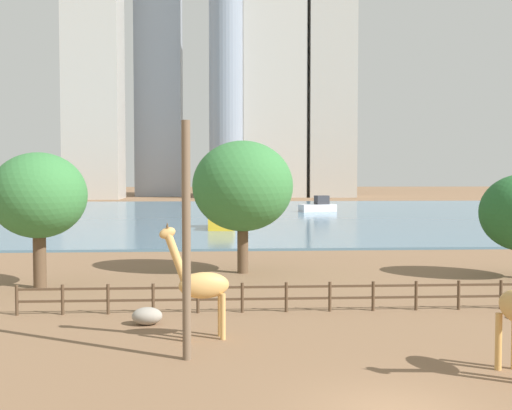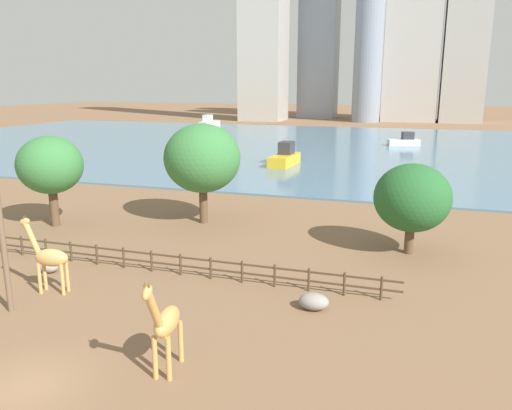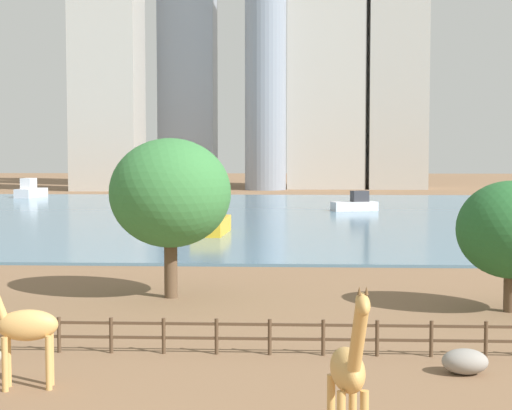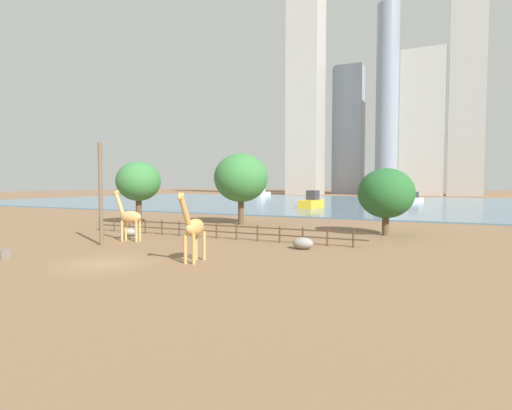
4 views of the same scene
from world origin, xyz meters
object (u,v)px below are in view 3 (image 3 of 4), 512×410
Objects in this scene: tree_left_large at (512,230)px; boulder_near_fence at (465,361)px; tree_center_broad at (170,193)px; boat_ferry at (212,221)px; giraffe_tall at (349,372)px; giraffe_companion at (23,325)px; boat_barge at (356,204)px; boat_sailboat at (31,191)px.

boulder_near_fence is at bearing -112.45° from tree_left_large.
tree_center_broad reaches higher than tree_left_large.
giraffe_tall is at bearing 12.34° from boat_ferry.
giraffe_companion reaches higher than boat_ferry.
giraffe_tall reaches higher than boat_barge.
giraffe_tall reaches higher than boat_sailboat.
boat_sailboat is 1.24× the size of boat_barge.
giraffe_companion is at bearing -145.26° from tree_left_large.
giraffe_companion reaches higher than boulder_near_fence.
tree_left_large reaches higher than boat_sailboat.
boat_sailboat reaches higher than boat_barge.
tree_center_broad reaches higher than boat_barge.
giraffe_tall is at bearing -70.04° from tree_center_broad.
boulder_near_fence is 0.20× the size of boat_sailboat.
tree_center_broad is 94.33m from boat_sailboat.
giraffe_tall is at bearing -120.73° from boulder_near_fence.
tree_center_broad reaches higher than boat_sailboat.
giraffe_tall is 0.72× the size of tree_left_large.
tree_left_large is (8.63, 17.70, 1.69)m from giraffe_tall.
boat_ferry is 32.48m from boat_barge.
tree_center_broad is 1.34× the size of boat_barge.
boat_sailboat is at bearing 112.84° from tree_center_broad.
boat_sailboat is (-35.56, 56.84, -0.00)m from boat_ferry.
boat_barge is (13.95, 58.84, -4.22)m from tree_center_broad.
boulder_near_fence is at bearing -48.34° from tree_center_broad.
tree_left_large is 16.40m from tree_center_broad.
boulder_near_fence is 18.37m from tree_center_broad.
tree_center_broad is 60.62m from boat_barge.
boat_barge is at bearing 168.39° from giraffe_tall.
tree_center_broad is 30.30m from boat_ferry.
giraffe_tall is 116.06m from boat_sailboat.
giraffe_companion is 0.53× the size of tree_center_broad.
tree_center_broad is at bearing -166.97° from giraffe_tall.
tree_left_large reaches higher than boat_ferry.
boat_ferry is at bearing 44.32° from boat_barge.
tree_left_large is 0.83× the size of boat_ferry.
boulder_near_fence is 0.25× the size of boat_barge.
boat_sailboat is at bearing 115.79° from boulder_near_fence.
boulder_near_fence is 0.25× the size of tree_left_large.
giraffe_tall is 51.25m from boat_ferry.
boulder_near_fence is at bearing 142.34° from giraffe_tall.
boat_ferry is at bearing -177.40° from giraffe_tall.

